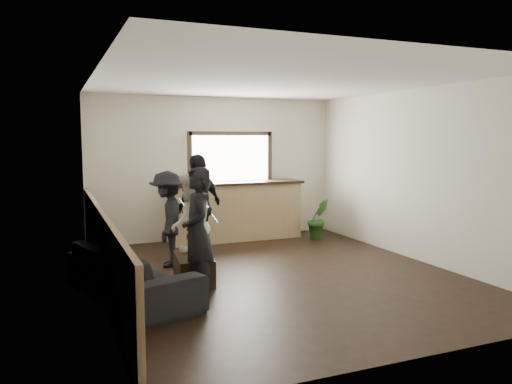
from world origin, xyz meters
name	(u,v)px	position (x,y,z in m)	size (l,w,h in m)	color
ground	(279,275)	(0.00, 0.00, 0.00)	(5.00, 6.00, 0.01)	black
room_shell	(231,177)	(-0.74, 0.00, 1.47)	(5.01, 6.01, 2.80)	silver
bar_counter	(235,207)	(0.30, 2.70, 0.64)	(2.70, 0.68, 2.13)	tan
sofa	(131,272)	(-2.15, -0.22, 0.32)	(2.21, 0.86, 0.65)	black
coffee_table	(194,269)	(-1.25, 0.12, 0.19)	(0.47, 0.85, 0.38)	black
cup_a	(184,249)	(-1.33, 0.35, 0.43)	(0.13, 0.13, 0.10)	silver
cup_b	(202,254)	(-1.15, 0.00, 0.42)	(0.10, 0.10, 0.09)	silver
potted_plant	(318,219)	(1.85, 2.13, 0.40)	(0.44, 0.35, 0.80)	#2D6623
person_a	(197,232)	(-1.35, -0.45, 0.82)	(0.48, 0.62, 1.64)	black
person_b	(190,225)	(-1.21, 0.42, 0.76)	(0.78, 0.88, 1.52)	beige
person_c	(168,219)	(-1.37, 1.16, 0.75)	(0.79, 1.08, 1.49)	black
person_d	(199,206)	(-0.75, 1.55, 0.87)	(1.08, 0.92, 1.74)	black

